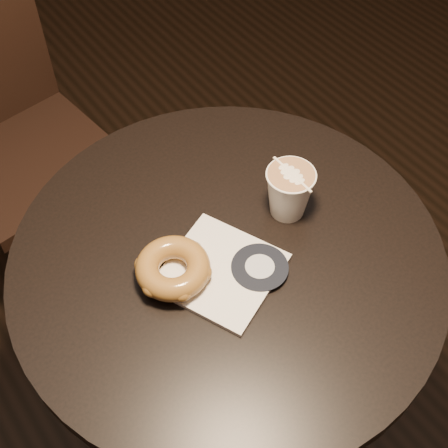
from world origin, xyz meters
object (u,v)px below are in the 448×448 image
object	(u,v)px
cafe_table	(227,316)
latte_cup	(289,193)
pastry_bag	(221,271)
chair	(1,112)
doughnut	(173,268)

from	to	relation	value
cafe_table	latte_cup	size ratio (longest dim) A/B	8.29
cafe_table	pastry_bag	xyz separation A→B (m)	(-0.03, -0.02, 0.20)
chair	latte_cup	bearing A→B (deg)	-79.21
cafe_table	doughnut	bearing A→B (deg)	172.55
cafe_table	latte_cup	bearing A→B (deg)	5.80
cafe_table	pastry_bag	size ratio (longest dim) A/B	4.54
chair	pastry_bag	distance (m)	0.84
pastry_bag	doughnut	distance (m)	0.08
pastry_bag	chair	bearing A→B (deg)	71.87
cafe_table	doughnut	world-z (taller)	doughnut
cafe_table	doughnut	xyz separation A→B (m)	(-0.09, 0.01, 0.23)
cafe_table	latte_cup	distance (m)	0.28
pastry_bag	doughnut	size ratio (longest dim) A/B	1.43
cafe_table	doughnut	size ratio (longest dim) A/B	6.49
cafe_table	chair	bearing A→B (deg)	97.82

